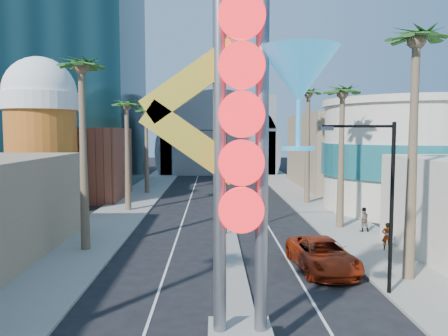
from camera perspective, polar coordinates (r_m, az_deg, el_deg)
sidewalk_west at (r=47.76m, az=-11.83°, el=-4.40°), size 5.00×100.00×0.15m
sidewalk_east at (r=48.13m, az=11.09°, el=-4.32°), size 5.00×100.00×0.15m
median at (r=49.96m, az=-0.40°, el=-3.90°), size 1.60×84.00×0.15m
hotel_tower at (r=69.05m, az=-20.35°, el=19.05°), size 20.00×20.00×50.00m
brick_filler_west at (r=51.76m, az=-18.40°, el=0.53°), size 10.00×10.00×8.00m
filler_east at (r=61.81m, az=14.43°, el=2.19°), size 10.00×20.00×10.00m
beer_mug at (r=44.40m, az=-22.78°, el=4.72°), size 7.00×7.00×14.50m
turquoise_building at (r=45.57m, az=23.07°, el=1.43°), size 16.60×16.60×10.60m
canopy at (r=83.46m, az=-0.84°, el=2.47°), size 22.00×16.00×22.00m
neon_sign at (r=14.46m, az=5.46°, el=3.78°), size 6.53×2.60×12.55m
streetlight_0 at (r=31.54m, az=1.21°, el=-0.14°), size 3.79×0.25×8.00m
streetlight_1 at (r=55.45m, az=-1.08°, el=1.94°), size 3.79×0.25×8.00m
streetlight_2 at (r=21.02m, az=19.91°, el=-2.97°), size 3.45×0.25×8.00m
palm_1 at (r=28.74m, az=-18.12°, el=11.03°), size 2.40×2.40×12.70m
palm_2 at (r=42.22m, az=-12.60°, el=7.22°), size 2.40×2.40×11.20m
palm_3 at (r=54.03m, az=-10.14°, el=6.68°), size 2.40×2.40×11.20m
palm_5 at (r=23.88m, az=23.79°, el=13.30°), size 2.40×2.40×13.20m
palm_6 at (r=34.92m, az=15.21°, el=8.46°), size 2.40×2.40×11.70m
palm_7 at (r=46.58m, az=10.96°, el=8.65°), size 2.40×2.40×12.70m
red_pickup at (r=24.90m, az=12.72°, el=-10.99°), size 3.32×6.33×1.70m
pedestrian_a at (r=29.49m, az=20.53°, el=-8.36°), size 0.74×0.62×1.75m
pedestrian_b at (r=34.34m, az=17.72°, el=-6.41°), size 0.93×0.76×1.81m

